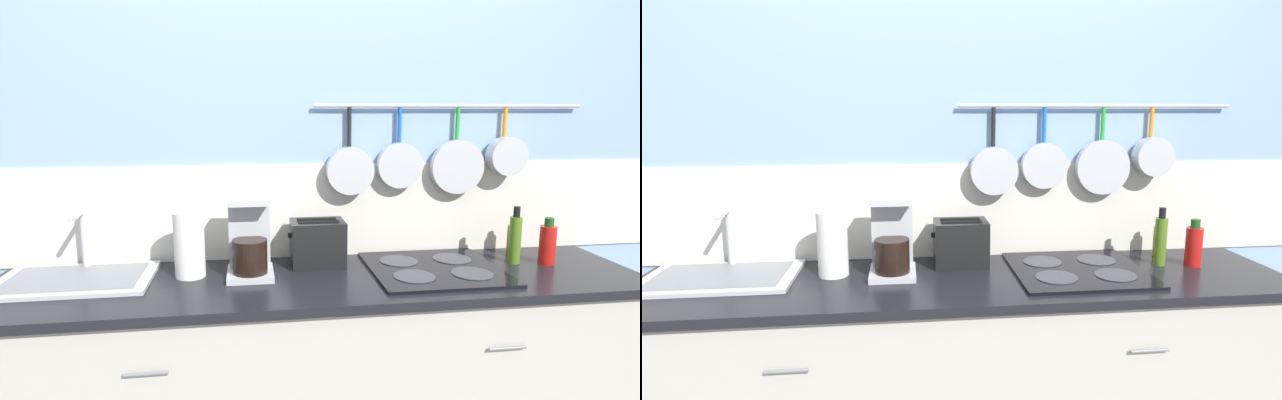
{
  "view_description": "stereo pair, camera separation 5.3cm",
  "coord_description": "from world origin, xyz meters",
  "views": [
    {
      "loc": [
        -0.28,
        -1.82,
        1.56
      ],
      "look_at": [
        -0.01,
        0.0,
        1.23
      ],
      "focal_mm": 28.0,
      "sensor_mm": 36.0,
      "label": 1
    },
    {
      "loc": [
        -0.22,
        -1.83,
        1.56
      ],
      "look_at": [
        -0.01,
        0.0,
        1.23
      ],
      "focal_mm": 28.0,
      "sensor_mm": 36.0,
      "label": 2
    }
  ],
  "objects": [
    {
      "name": "wall_back",
      "position": [
        0.0,
        0.33,
        1.27
      ],
      "size": [
        7.2,
        0.15,
        2.6
      ],
      "color": "#84A3CC",
      "rests_on": "ground_plane"
    },
    {
      "name": "cabinet_base",
      "position": [
        0.0,
        -0.0,
        0.44
      ],
      "size": [
        2.48,
        0.57,
        0.88
      ],
      "color": "#B7B2A8",
      "rests_on": "ground_plane"
    },
    {
      "name": "countertop",
      "position": [
        0.0,
        0.0,
        0.9
      ],
      "size": [
        2.52,
        0.59,
        0.03
      ],
      "color": "black",
      "rests_on": "cabinet_base"
    },
    {
      "name": "sink_basin",
      "position": [
        -0.94,
        0.1,
        0.94
      ],
      "size": [
        0.57,
        0.37,
        0.25
      ],
      "color": "#B7BABF",
      "rests_on": "countertop"
    },
    {
      "name": "paper_towel_roll",
      "position": [
        -0.51,
        0.09,
        1.05
      ],
      "size": [
        0.12,
        0.12,
        0.26
      ],
      "color": "white",
      "rests_on": "countertop"
    },
    {
      "name": "coffee_maker",
      "position": [
        -0.28,
        0.08,
        1.05
      ],
      "size": [
        0.18,
        0.2,
        0.31
      ],
      "color": "#B7BABF",
      "rests_on": "countertop"
    },
    {
      "name": "toaster",
      "position": [
        0.0,
        0.17,
        1.01
      ],
      "size": [
        0.24,
        0.16,
        0.19
      ],
      "color": "black",
      "rests_on": "countertop"
    },
    {
      "name": "cooktop",
      "position": [
        0.46,
        0.03,
        0.93
      ],
      "size": [
        0.52,
        0.5,
        0.01
      ],
      "color": "black",
      "rests_on": "countertop"
    },
    {
      "name": "bottle_sesame_oil",
      "position": [
        0.83,
        0.07,
        1.03
      ],
      "size": [
        0.05,
        0.05,
        0.24
      ],
      "color": "#4C721E",
      "rests_on": "countertop"
    },
    {
      "name": "bottle_dish_soap",
      "position": [
        0.89,
        0.2,
        0.99
      ],
      "size": [
        0.05,
        0.05,
        0.16
      ],
      "color": "#8C5919",
      "rests_on": "countertop"
    },
    {
      "name": "bottle_olive_oil",
      "position": [
        0.96,
        0.05,
        1.01
      ],
      "size": [
        0.07,
        0.07,
        0.2
      ],
      "color": "red",
      "rests_on": "countertop"
    }
  ]
}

